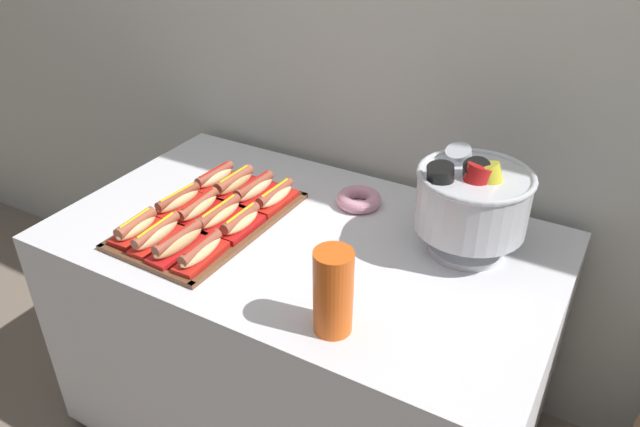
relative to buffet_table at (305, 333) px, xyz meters
name	(u,v)px	position (x,y,z in m)	size (l,w,h in m)	color
ground_plane	(307,421)	(0.00, 0.00, -0.40)	(10.00, 10.00, 0.00)	#7A6B5B
buffet_table	(305,333)	(0.00, 0.00, 0.00)	(1.37, 0.81, 0.76)	silver
serving_tray	(210,220)	(-0.27, -0.07, 0.36)	(0.34, 0.53, 0.01)	brown
hot_dog_0	(136,227)	(-0.38, -0.24, 0.39)	(0.07, 0.15, 0.06)	red
hot_dog_1	(157,235)	(-0.31, -0.24, 0.40)	(0.06, 0.17, 0.06)	red
hot_dog_2	(178,243)	(-0.23, -0.24, 0.40)	(0.07, 0.18, 0.06)	red
hot_dog_3	(201,252)	(-0.16, -0.24, 0.39)	(0.06, 0.17, 0.06)	red
hot_dog_4	(178,201)	(-0.38, -0.07, 0.39)	(0.07, 0.17, 0.06)	red
hot_dog_5	(198,208)	(-0.30, -0.07, 0.39)	(0.07, 0.17, 0.06)	#B21414
hot_dog_6	(219,215)	(-0.23, -0.07, 0.39)	(0.07, 0.18, 0.06)	red
hot_dog_7	(241,222)	(-0.15, -0.08, 0.39)	(0.07, 0.15, 0.06)	red
hot_dog_8	(215,178)	(-0.38, 0.09, 0.39)	(0.07, 0.16, 0.06)	red
hot_dog_9	(234,183)	(-0.30, 0.09, 0.40)	(0.07, 0.18, 0.06)	red
hot_dog_10	(254,190)	(-0.23, 0.09, 0.40)	(0.07, 0.18, 0.06)	red
hot_dog_11	(275,197)	(-0.15, 0.09, 0.39)	(0.07, 0.16, 0.06)	red
punch_bowl	(471,199)	(0.41, 0.15, 0.51)	(0.29, 0.29, 0.27)	silver
cup_stack	(333,292)	(0.25, -0.29, 0.46)	(0.09, 0.09, 0.20)	#EA5B19
donut	(359,199)	(0.06, 0.22, 0.38)	(0.13, 0.13, 0.04)	pink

